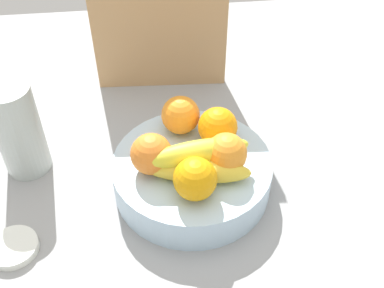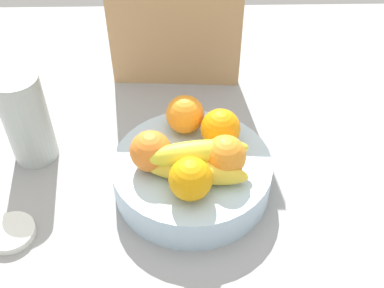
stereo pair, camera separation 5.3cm
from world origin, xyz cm
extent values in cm
cube|color=gray|center=(0.00, 0.00, -1.50)|extent=(180.00, 140.00, 3.00)
cylinder|color=silver|center=(3.80, 0.94, 3.16)|extent=(27.10, 27.10, 6.32)
sphere|color=orange|center=(2.76, 9.22, 9.74)|extent=(6.83, 6.83, 6.83)
sphere|color=orange|center=(-2.88, 0.18, 9.74)|extent=(6.83, 6.83, 6.83)
sphere|color=orange|center=(3.43, -6.20, 9.74)|extent=(6.83, 6.83, 6.83)
sphere|color=orange|center=(9.05, -1.32, 9.74)|extent=(6.83, 6.83, 6.83)
sphere|color=orange|center=(8.76, 5.31, 9.74)|extent=(6.83, 6.83, 6.83)
ellipsoid|color=yellow|center=(4.23, -3.19, 8.32)|extent=(17.45, 7.13, 4.00)
ellipsoid|color=yellow|center=(4.42, -1.35, 10.52)|extent=(17.37, 6.16, 4.00)
cube|color=tan|center=(0.88, 32.78, 18.00)|extent=(28.06, 3.58, 36.00)
cylinder|color=#AEB8B3|center=(-25.39, 9.62, 8.81)|extent=(8.01, 8.01, 17.62)
cylinder|color=white|center=(-25.38, -8.93, 0.68)|extent=(7.70, 7.70, 1.36)
camera|label=1|loc=(-2.68, -53.24, 61.53)|focal=43.19mm
camera|label=2|loc=(2.65, -53.61, 61.53)|focal=43.19mm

